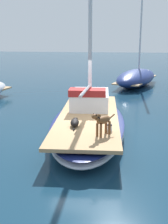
# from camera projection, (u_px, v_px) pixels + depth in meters

# --- Properties ---
(ground_plane) EXTENTS (120.00, 120.00, 0.00)m
(ground_plane) POSITION_uv_depth(u_px,v_px,m) (88.00, 132.00, 10.27)
(ground_plane) COLOR #143347
(sailboat_main) EXTENTS (3.12, 7.42, 0.66)m
(sailboat_main) POSITION_uv_depth(u_px,v_px,m) (88.00, 123.00, 10.19)
(sailboat_main) COLOR #B2B7C1
(sailboat_main) RESTS_ON ground
(cabin_house) EXTENTS (1.58, 2.33, 0.84)m
(cabin_house) POSITION_uv_depth(u_px,v_px,m) (90.00, 99.00, 11.10)
(cabin_house) COLOR silver
(cabin_house) RESTS_ON sailboat_main
(dog_brown) EXTENTS (0.62, 0.81, 0.70)m
(dog_brown) POSITION_uv_depth(u_px,v_px,m) (102.00, 121.00, 7.83)
(dog_brown) COLOR brown
(dog_brown) RESTS_ON sailboat_main
(dog_black) EXTENTS (0.33, 0.95, 0.22)m
(dog_black) POSITION_uv_depth(u_px,v_px,m) (75.00, 122.00, 8.80)
(dog_black) COLOR black
(dog_black) RESTS_ON sailboat_main
(deck_winch) EXTENTS (0.16, 0.16, 0.21)m
(deck_winch) POSITION_uv_depth(u_px,v_px,m) (109.00, 128.00, 8.28)
(deck_winch) COLOR #B7B7BC
(deck_winch) RESTS_ON sailboat_main
(moored_boat_far_astern) EXTENTS (3.77, 6.56, 8.45)m
(moored_boat_far_astern) POSITION_uv_depth(u_px,v_px,m) (136.00, 77.00, 20.15)
(moored_boat_far_astern) COLOR navy
(moored_boat_far_astern) RESTS_ON ground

